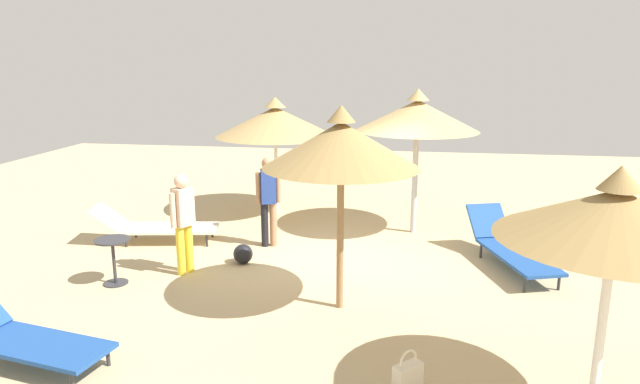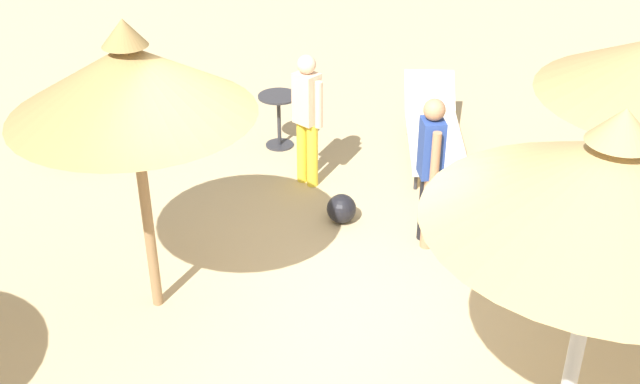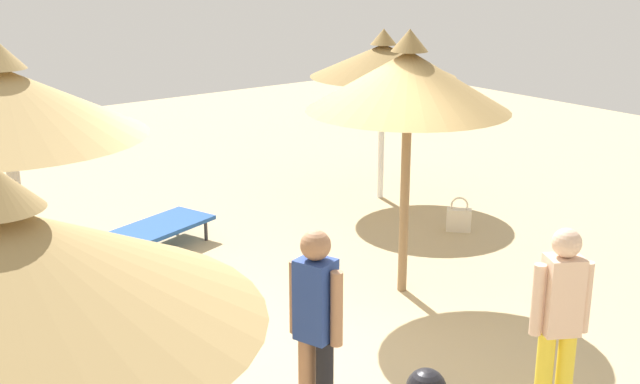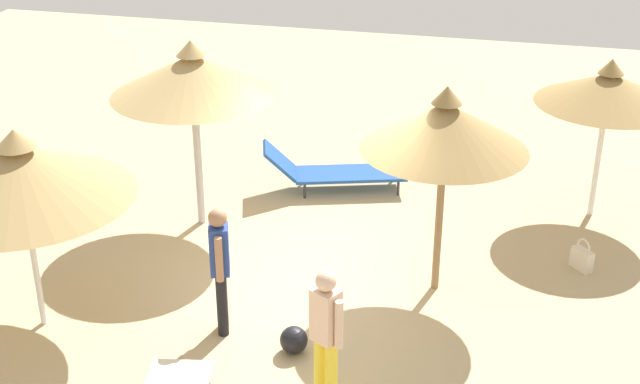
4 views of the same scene
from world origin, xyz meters
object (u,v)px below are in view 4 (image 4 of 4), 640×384
Objects in this scene: lounge_chair_front at (331,170)px; person_standing_far_right at (220,264)px; parasol_umbrella_back at (609,89)px; parasol_umbrella_center at (20,172)px; handbag at (582,258)px; parasol_umbrella_far_left at (445,127)px; person_standing_near_right at (326,331)px; parasol_umbrella_far_right at (193,76)px; beach_ball at (294,340)px.

lounge_chair_front is 4.18m from person_standing_far_right.
parasol_umbrella_center is at bearing 35.01° from parasol_umbrella_back.
person_standing_far_right is 3.55× the size of handbag.
parasol_umbrella_far_left reaches higher than handbag.
person_standing_far_right reaches higher than lounge_chair_front.
handbag is (-4.21, -2.50, -0.76)m from person_standing_far_right.
person_standing_far_right is (4.39, 4.22, -1.08)m from parasol_umbrella_back.
parasol_umbrella_center is at bearing 60.40° from lounge_chair_front.
person_standing_far_right is (1.49, -0.99, 0.02)m from person_standing_near_right.
parasol_umbrella_far_right reaches higher than person_standing_near_right.
parasol_umbrella_far_left is 1.72× the size of person_standing_near_right.
parasol_umbrella_back is 1.52× the size of person_standing_near_right.
parasol_umbrella_center is 7.88× the size of beach_ball.
person_standing_near_right is (-3.68, 0.62, -1.11)m from parasol_umbrella_center.
parasol_umbrella_far_right is 4.14m from beach_ball.
parasol_umbrella_back is at bearing -127.56° from parasol_umbrella_far_left.
beach_ball is (3.45, 4.44, -1.84)m from parasol_umbrella_back.
parasol_umbrella_center is 3.89m from person_standing_near_right.
handbag is at bearing -140.29° from beach_ball.
parasol_umbrella_far_left is 5.99× the size of handbag.
parasol_umbrella_far_right is 1.70× the size of person_standing_far_right.
parasol_umbrella_back is at bearing -127.85° from beach_ball.
parasol_umbrella_far_right is 1.14× the size of parasol_umbrella_back.
parasol_umbrella_back reaches higher than beach_ball.
parasol_umbrella_far_left is at bearing 26.51° from handbag.
lounge_chair_front is 7.21× the size of beach_ball.
parasol_umbrella_far_right is at bearing -15.70° from parasol_umbrella_far_left.
lounge_chair_front is 1.46× the size of person_standing_near_right.
parasol_umbrella_center reaches higher than lounge_chair_front.
handbag is (-6.39, -2.88, -1.85)m from parasol_umbrella_center.
person_standing_far_right is (-2.18, -0.38, -1.10)m from parasol_umbrella_center.
handbag is (-1.86, -0.93, -2.08)m from parasol_umbrella_far_left.
handbag is at bearing 84.16° from parasol_umbrella_back.
parasol_umbrella_back is 1.49× the size of person_standing_far_right.
parasol_umbrella_far_left reaches higher than beach_ball.
parasol_umbrella_far_right is 8.57× the size of beach_ball.
person_standing_near_right is 0.98× the size of person_standing_far_right.
parasol_umbrella_center is 7.25m from handbag.
parasol_umbrella_far_left reaches higher than person_standing_far_right.
beach_ball is at bearing 52.15° from parasol_umbrella_back.
parasol_umbrella_far_right is 1.19× the size of lounge_chair_front.
handbag is (-5.46, 0.08, -2.11)m from parasol_umbrella_far_right.
parasol_umbrella_far_left is 1.69× the size of person_standing_far_right.
parasol_umbrella_far_right is 2.96m from lounge_chair_front.
person_standing_near_right is 1.21m from beach_ball.
beach_ball is (-0.93, 0.22, -0.76)m from person_standing_far_right.
person_standing_far_right reaches higher than handbag.
beach_ball is at bearing -177.09° from parasol_umbrella_center.
person_standing_near_right reaches higher than handbag.
parasol_umbrella_far_right is at bearing 43.39° from lounge_chair_front.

